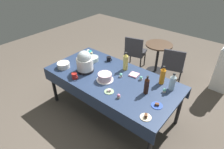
# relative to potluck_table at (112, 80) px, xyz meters

# --- Properties ---
(ground) EXTENTS (9.00, 9.00, 0.00)m
(ground) POSITION_rel_potluck_table_xyz_m (0.00, 0.00, -0.69)
(ground) COLOR brown
(potluck_table) EXTENTS (2.20, 1.10, 0.75)m
(potluck_table) POSITION_rel_potluck_table_xyz_m (0.00, 0.00, 0.00)
(potluck_table) COLOR navy
(potluck_table) RESTS_ON ground
(frosted_layer_cake) EXTENTS (0.27, 0.27, 0.12)m
(frosted_layer_cake) POSITION_rel_potluck_table_xyz_m (-0.03, -0.14, 0.12)
(frosted_layer_cake) COLOR silver
(frosted_layer_cake) RESTS_ON potluck_table
(slow_cooker) EXTENTS (0.29, 0.29, 0.37)m
(slow_cooker) POSITION_rel_potluck_table_xyz_m (-0.47, -0.15, 0.24)
(slow_cooker) COLOR black
(slow_cooker) RESTS_ON potluck_table
(glass_salad_bowl) EXTENTS (0.21, 0.21, 0.08)m
(glass_salad_bowl) POSITION_rel_potluck_table_xyz_m (-0.62, 0.19, 0.10)
(glass_salad_bowl) COLOR #B2C6BC
(glass_salad_bowl) RESTS_ON potluck_table
(ceramic_snack_bowl) EXTENTS (0.22, 0.22, 0.09)m
(ceramic_snack_bowl) POSITION_rel_potluck_table_xyz_m (-0.84, -0.31, 0.11)
(ceramic_snack_bowl) COLOR silver
(ceramic_snack_bowl) RESTS_ON potluck_table
(dessert_plate_sage) EXTENTS (0.14, 0.14, 0.04)m
(dessert_plate_sage) POSITION_rel_potluck_table_xyz_m (0.21, -0.32, 0.07)
(dessert_plate_sage) COLOR #8CA87F
(dessert_plate_sage) RESTS_ON potluck_table
(dessert_plate_cream) EXTENTS (0.14, 0.14, 0.05)m
(dessert_plate_cream) POSITION_rel_potluck_table_xyz_m (0.88, -0.42, 0.07)
(dessert_plate_cream) COLOR beige
(dessert_plate_cream) RESTS_ON potluck_table
(dessert_plate_teal) EXTENTS (0.15, 0.15, 0.04)m
(dessert_plate_teal) POSITION_rel_potluck_table_xyz_m (-0.95, 0.39, 0.07)
(dessert_plate_teal) COLOR teal
(dessert_plate_teal) RESTS_ON potluck_table
(dessert_plate_cobalt) EXTENTS (0.15, 0.15, 0.04)m
(dessert_plate_cobalt) POSITION_rel_potluck_table_xyz_m (0.89, -0.14, 0.07)
(dessert_plate_cobalt) COLOR #2D4CB2
(dessert_plate_cobalt) RESTS_ON potluck_table
(cupcake_lemon) EXTENTS (0.05, 0.05, 0.07)m
(cupcake_lemon) POSITION_rel_potluck_table_xyz_m (0.11, 0.10, 0.09)
(cupcake_lemon) COLOR beige
(cupcake_lemon) RESTS_ON potluck_table
(cupcake_rose) EXTENTS (0.05, 0.05, 0.07)m
(cupcake_rose) POSITION_rel_potluck_table_xyz_m (0.40, -0.34, 0.09)
(cupcake_rose) COLOR beige
(cupcake_rose) RESTS_ON potluck_table
(cupcake_mint) EXTENTS (0.05, 0.05, 0.07)m
(cupcake_mint) POSITION_rel_potluck_table_xyz_m (0.40, 0.23, 0.09)
(cupcake_mint) COLOR beige
(cupcake_mint) RESTS_ON potluck_table
(cupcake_berry) EXTENTS (0.05, 0.05, 0.07)m
(cupcake_berry) POSITION_rel_potluck_table_xyz_m (0.83, 0.18, 0.09)
(cupcake_berry) COLOR beige
(cupcake_berry) RESTS_ON potluck_table
(cupcake_cocoa) EXTENTS (0.05, 0.05, 0.07)m
(cupcake_cocoa) POSITION_rel_potluck_table_xyz_m (-0.80, 0.34, 0.09)
(cupcake_cocoa) COLOR beige
(cupcake_cocoa) RESTS_ON potluck_table
(soda_bottle_cola) EXTENTS (0.07, 0.07, 0.29)m
(soda_bottle_cola) POSITION_rel_potluck_table_xyz_m (0.63, -0.00, 0.20)
(soda_bottle_cola) COLOR #33190F
(soda_bottle_cola) RESTS_ON potluck_table
(soda_bottle_ginger_ale) EXTENTS (0.08, 0.08, 0.32)m
(soda_bottle_ginger_ale) POSITION_rel_potluck_table_xyz_m (0.02, 0.33, 0.21)
(soda_bottle_ginger_ale) COLOR gold
(soda_bottle_ginger_ale) RESTS_ON potluck_table
(soda_bottle_water) EXTENTS (0.09, 0.09, 0.28)m
(soda_bottle_water) POSITION_rel_potluck_table_xyz_m (0.88, 0.32, 0.19)
(soda_bottle_water) COLOR silver
(soda_bottle_water) RESTS_ON potluck_table
(soda_bottle_orange_juice) EXTENTS (0.08, 0.08, 0.30)m
(soda_bottle_orange_juice) POSITION_rel_potluck_table_xyz_m (0.69, 0.36, 0.20)
(soda_bottle_orange_juice) COLOR orange
(soda_bottle_orange_juice) RESTS_ON potluck_table
(coffee_mug_red) EXTENTS (0.13, 0.09, 0.10)m
(coffee_mug_red) POSITION_rel_potluck_table_xyz_m (-0.43, -0.41, 0.11)
(coffee_mug_red) COLOR #B2231E
(coffee_mug_red) RESTS_ON potluck_table
(coffee_mug_black) EXTENTS (0.12, 0.08, 0.08)m
(coffee_mug_black) POSITION_rel_potluck_table_xyz_m (-0.39, 0.38, 0.10)
(coffee_mug_black) COLOR black
(coffee_mug_black) RESTS_ON potluck_table
(paper_napkin_stack) EXTENTS (0.16, 0.16, 0.02)m
(paper_napkin_stack) POSITION_rel_potluck_table_xyz_m (0.25, 0.27, 0.07)
(paper_napkin_stack) COLOR pink
(paper_napkin_stack) RESTS_ON potluck_table
(maroon_chair_left) EXTENTS (0.54, 0.54, 0.85)m
(maroon_chair_left) POSITION_rel_potluck_table_xyz_m (-0.53, 1.48, -0.20)
(maroon_chair_left) COLOR #333338
(maroon_chair_left) RESTS_ON ground
(maroon_chair_right) EXTENTS (0.55, 0.55, 0.85)m
(maroon_chair_right) POSITION_rel_potluck_table_xyz_m (0.42, 1.48, -0.20)
(maroon_chair_right) COLOR #333338
(maroon_chair_right) RESTS_ON ground
(round_cafe_table) EXTENTS (0.60, 0.60, 0.72)m
(round_cafe_table) POSITION_rel_potluck_table_xyz_m (-0.05, 1.71, -0.19)
(round_cafe_table) COLOR #473323
(round_cafe_table) RESTS_ON ground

